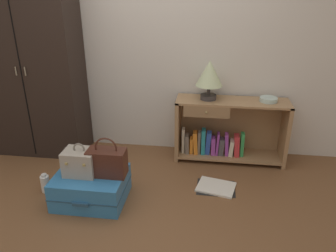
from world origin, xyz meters
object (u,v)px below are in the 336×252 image
object	(u,v)px
open_book_on_floor	(216,187)
table_lamp	(209,75)
train_case	(81,162)
bookshelf	(226,131)
suitcase_large	(91,187)
wardrobe	(32,66)
bowl	(269,99)
handbag	(107,162)
bottle	(45,183)

from	to	relation	value
open_book_on_floor	table_lamp	bearing A→B (deg)	101.19
train_case	bookshelf	bearing A→B (deg)	36.48
suitcase_large	train_case	size ratio (longest dim) A/B	2.09
bookshelf	open_book_on_floor	size ratio (longest dim) A/B	2.94
bookshelf	train_case	xyz separation A→B (m)	(-1.29, -0.96, 0.06)
wardrobe	bowl	world-z (taller)	wardrobe
suitcase_large	handbag	world-z (taller)	handbag
open_book_on_floor	suitcase_large	bearing A→B (deg)	-163.37
train_case	bottle	bearing A→B (deg)	171.52
bookshelf	handbag	bearing A→B (deg)	-138.22
table_lamp	train_case	distance (m)	1.55
bottle	open_book_on_floor	world-z (taller)	bottle
train_case	bottle	xyz separation A→B (m)	(-0.41, 0.06, -0.30)
wardrobe	table_lamp	xyz separation A→B (m)	(1.91, 0.05, -0.04)
suitcase_large	open_book_on_floor	xyz separation A→B (m)	(1.13, 0.34, -0.13)
train_case	open_book_on_floor	distance (m)	1.31
bowl	train_case	bearing A→B (deg)	-150.74
bookshelf	suitcase_large	xyz separation A→B (m)	(-1.22, -0.96, -0.20)
table_lamp	bottle	world-z (taller)	table_lamp
wardrobe	open_book_on_floor	world-z (taller)	wardrobe
wardrobe	handbag	size ratio (longest dim) A/B	5.57
bowl	handbag	world-z (taller)	bowl
bowl	handbag	bearing A→B (deg)	-147.31
wardrobe	bottle	bearing A→B (deg)	-63.20
table_lamp	bottle	distance (m)	1.95
wardrobe	handbag	distance (m)	1.52
table_lamp	open_book_on_floor	size ratio (longest dim) A/B	1.03
bowl	handbag	distance (m)	1.78
table_lamp	bottle	bearing A→B (deg)	-149.18
wardrobe	bookshelf	distance (m)	2.23
wardrobe	handbag	xyz separation A→B (m)	(1.07, -0.89, -0.61)
wardrobe	train_case	distance (m)	1.37
bookshelf	train_case	distance (m)	1.61
bottle	wardrobe	bearing A→B (deg)	116.80
bowl	wardrobe	bearing A→B (deg)	-178.68
train_case	handbag	size ratio (longest dim) A/B	0.83
wardrobe	suitcase_large	xyz separation A→B (m)	(0.91, -0.91, -0.87)
train_case	bowl	bearing A→B (deg)	29.26
suitcase_large	open_book_on_floor	bearing A→B (deg)	16.63
bookshelf	train_case	bearing A→B (deg)	-143.52
suitcase_large	train_case	world-z (taller)	train_case
bookshelf	handbag	size ratio (longest dim) A/B	3.30
bowl	handbag	xyz separation A→B (m)	(-1.47, -0.94, -0.32)
bookshelf	bowl	bearing A→B (deg)	0.28
suitcase_large	handbag	bearing A→B (deg)	7.19
train_case	bottle	world-z (taller)	train_case
suitcase_large	train_case	xyz separation A→B (m)	(-0.08, 0.01, 0.25)
wardrobe	table_lamp	distance (m)	1.92
wardrobe	bowl	xyz separation A→B (m)	(2.54, 0.06, -0.29)
bowl	open_book_on_floor	size ratio (longest dim) A/B	0.45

